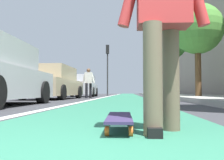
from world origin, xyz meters
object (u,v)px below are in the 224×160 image
(skater_person, at_px, (163,12))
(street_tree_far, at_px, (171,44))
(parked_car_mid, at_px, (53,84))
(street_tree_mid, at_px, (197,29))
(pedestrian_distant, at_px, (89,81))
(traffic_light, at_px, (108,61))
(parked_car_far, at_px, (81,86))
(skateboard, at_px, (119,118))

(skater_person, bearing_deg, street_tree_far, -9.88)
(parked_car_mid, bearing_deg, skater_person, -157.92)
(parked_car_mid, xyz_separation_m, street_tree_far, (6.61, -6.39, 2.99))
(skater_person, xyz_separation_m, street_tree_mid, (8.96, -2.73, 2.11))
(street_tree_mid, relative_size, pedestrian_distant, 2.69)
(parked_car_mid, bearing_deg, traffic_light, -7.65)
(traffic_light, relative_size, street_tree_mid, 1.09)
(parked_car_far, height_order, street_tree_mid, street_tree_mid)
(parked_car_far, relative_size, street_tree_far, 0.84)
(skater_person, xyz_separation_m, street_tree_far, (15.65, -2.73, 2.75))
(parked_car_mid, relative_size, parked_car_far, 1.12)
(traffic_light, distance_m, pedestrian_distant, 9.55)
(traffic_light, relative_size, street_tree_far, 0.94)
(parked_car_mid, distance_m, parked_car_far, 5.91)
(street_tree_far, bearing_deg, traffic_light, 47.41)
(skateboard, bearing_deg, parked_car_mid, 20.48)
(pedestrian_distant, bearing_deg, traffic_light, -1.21)
(skateboard, distance_m, parked_car_far, 15.14)
(street_tree_mid, xyz_separation_m, pedestrian_distant, (1.91, 5.09, -2.16))
(parked_car_far, bearing_deg, skater_person, -166.73)
(skateboard, bearing_deg, pedestrian_distant, 10.68)
(parked_car_far, bearing_deg, skateboard, -167.88)
(parked_car_far, bearing_deg, pedestrian_distant, -164.14)
(parked_car_far, distance_m, street_tree_far, 6.96)
(parked_car_mid, height_order, street_tree_mid, street_tree_mid)
(skateboard, xyz_separation_m, parked_car_far, (14.79, 3.18, 0.62))
(parked_car_mid, bearing_deg, street_tree_mid, -90.67)
(skateboard, relative_size, street_tree_mid, 0.20)
(parked_car_mid, distance_m, pedestrian_distant, 2.26)
(traffic_light, bearing_deg, skateboard, -174.78)
(skater_person, distance_m, parked_car_far, 15.35)
(street_tree_mid, bearing_deg, street_tree_far, 0.00)
(skater_person, distance_m, traffic_light, 20.39)
(parked_car_mid, bearing_deg, parked_car_far, -1.38)
(traffic_light, bearing_deg, street_tree_far, -132.59)
(skater_person, height_order, traffic_light, traffic_light)
(street_tree_mid, bearing_deg, traffic_light, 23.64)
(skater_person, relative_size, pedestrian_distant, 1.06)
(skateboard, xyz_separation_m, street_tree_far, (15.50, -3.07, 3.60))
(skateboard, bearing_deg, skater_person, -113.36)
(skater_person, relative_size, traffic_light, 0.36)
(skater_person, bearing_deg, street_tree_mid, -16.92)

